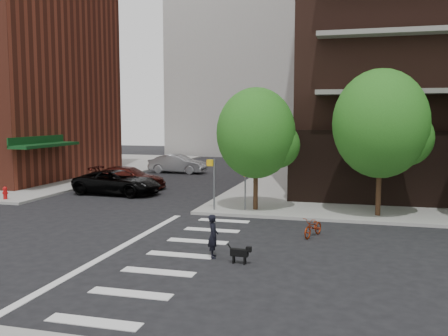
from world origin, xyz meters
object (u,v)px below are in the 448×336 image
parked_car_black (118,182)px  parked_car_silver (177,164)px  scooter (313,227)px  fire_hydrant (5,192)px  dog_walker (213,236)px  parked_car_maroon (128,178)px

parked_car_black → parked_car_silver: parked_car_silver is taller
parked_car_silver → scooter: bearing=-144.9°
fire_hydrant → dog_walker: bearing=-27.8°
parked_car_black → dog_walker: 15.34m
dog_walker → scooter: bearing=-57.9°
fire_hydrant → scooter: size_ratio=0.47×
fire_hydrant → parked_car_maroon: bearing=55.3°
parked_car_black → parked_car_silver: (-0.50, 12.11, 0.04)m
parked_car_black → parked_car_maroon: parked_car_black is taller
scooter → dog_walker: (-3.11, -3.91, 0.35)m
parked_car_silver → dog_walker: parked_car_silver is taller
fire_hydrant → parked_car_black: (5.00, 4.10, 0.21)m
parked_car_silver → dog_walker: size_ratio=3.22×
fire_hydrant → dog_walker: 16.64m
parked_car_maroon → dog_walker: size_ratio=3.38×
fire_hydrant → parked_car_maroon: (4.55, 6.57, 0.19)m
parked_car_maroon → parked_car_silver: size_ratio=1.05×
parked_car_maroon → scooter: size_ratio=3.32×
parked_car_silver → dog_walker: (10.21, -23.98, -0.05)m
fire_hydrant → parked_car_maroon: size_ratio=0.14×
dog_walker → fire_hydrant: bearing=42.8°
fire_hydrant → parked_car_black: parked_car_black is taller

